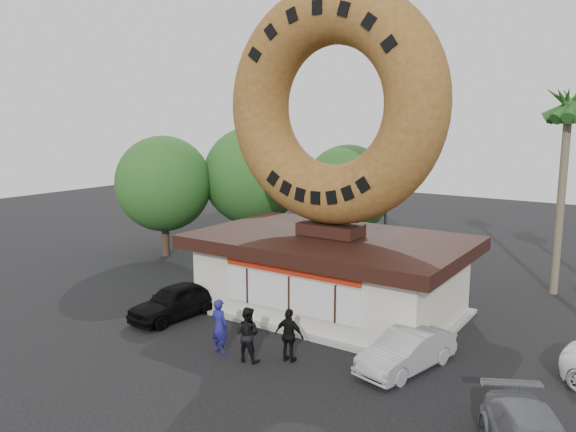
% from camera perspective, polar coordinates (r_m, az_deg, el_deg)
% --- Properties ---
extents(ground, '(90.00, 90.00, 0.00)m').
position_cam_1_polar(ground, '(19.77, -4.76, -14.39)').
color(ground, black).
rests_on(ground, ground).
extents(donut_shop, '(11.20, 7.20, 3.80)m').
position_cam_1_polar(donut_shop, '(23.84, 4.27, -5.59)').
color(donut_shop, beige).
rests_on(donut_shop, ground).
extents(giant_donut, '(9.63, 2.46, 9.63)m').
position_cam_1_polar(giant_donut, '(22.99, 4.52, 11.11)').
color(giant_donut, olive).
rests_on(giant_donut, donut_shop).
extents(tree_west, '(6.00, 6.00, 7.65)m').
position_cam_1_polar(tree_west, '(34.29, -3.62, 4.06)').
color(tree_west, '#473321').
rests_on(tree_west, ground).
extents(tree_mid, '(5.20, 5.20, 6.63)m').
position_cam_1_polar(tree_mid, '(33.06, 6.11, 2.73)').
color(tree_mid, '#473321').
rests_on(tree_mid, ground).
extents(tree_far, '(5.60, 5.60, 7.14)m').
position_cam_1_polar(tree_far, '(33.71, -12.52, 3.22)').
color(tree_far, '#473321').
rests_on(tree_far, ground).
extents(palm_near, '(2.60, 2.60, 9.75)m').
position_cam_1_polar(palm_near, '(28.24, 26.61, 9.47)').
color(palm_near, '#726651').
rests_on(palm_near, ground).
extents(street_lamp, '(2.11, 0.20, 8.00)m').
position_cam_1_polar(street_lamp, '(32.96, 10.25, 3.41)').
color(street_lamp, '#59595E').
rests_on(street_lamp, ground).
extents(person_left, '(0.73, 0.50, 1.94)m').
position_cam_1_polar(person_left, '(20.08, -6.97, -11.03)').
color(person_left, navy).
rests_on(person_left, ground).
extents(person_center, '(1.02, 0.85, 1.89)m').
position_cam_1_polar(person_center, '(19.36, -4.15, -11.88)').
color(person_center, black).
rests_on(person_center, ground).
extents(person_right, '(1.10, 0.50, 1.85)m').
position_cam_1_polar(person_right, '(19.27, 0.14, -12.03)').
color(person_right, black).
rests_on(person_right, ground).
extents(car_black, '(1.98, 4.19, 1.39)m').
position_cam_1_polar(car_black, '(23.80, -11.42, -8.49)').
color(car_black, black).
rests_on(car_black, ground).
extents(car_silver, '(2.25, 4.13, 1.29)m').
position_cam_1_polar(car_silver, '(19.20, 11.95, -13.24)').
color(car_silver, '#A2A1A6').
rests_on(car_silver, ground).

